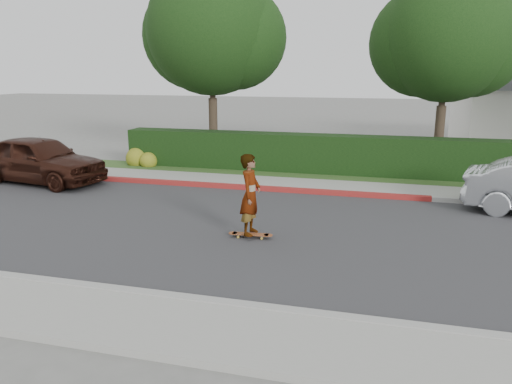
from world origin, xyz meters
TOP-DOWN VIEW (x-y plane):
  - ground at (0.00, 0.00)m, footprint 120.00×120.00m
  - road at (0.00, 0.00)m, footprint 60.00×8.00m
  - curb_near at (0.00, -4.10)m, footprint 60.00×0.20m
  - sidewalk_near at (0.00, -5.00)m, footprint 60.00×1.60m
  - curb_far at (0.00, 4.10)m, footprint 60.00×0.20m
  - curb_red_section at (-5.00, 4.10)m, footprint 12.00×0.21m
  - sidewalk_far at (0.00, 5.00)m, footprint 60.00×1.60m
  - planting_strip at (0.00, 6.60)m, footprint 60.00×1.60m
  - hedge at (-3.00, 7.20)m, footprint 15.00×1.00m
  - flowering_shrub at (-10.01, 6.74)m, footprint 1.40×1.00m
  - tree_left at (-7.51, 8.69)m, footprint 5.99×5.21m
  - tree_center at (1.49, 9.19)m, footprint 5.66×4.84m
  - skateboard at (-3.36, -0.55)m, footprint 1.06×0.29m
  - skateboarder at (-3.36, -0.55)m, footprint 0.49×0.71m
  - car_maroon at (-12.01, 3.26)m, footprint 5.10×2.72m

SIDE VIEW (x-z plane):
  - ground at x=0.00m, z-range 0.00..0.00m
  - road at x=0.00m, z-range 0.00..0.01m
  - planting_strip at x=0.00m, z-range 0.00..0.10m
  - sidewalk_near at x=0.00m, z-range 0.00..0.12m
  - sidewalk_far at x=0.00m, z-range 0.00..0.12m
  - curb_near at x=0.00m, z-range 0.00..0.15m
  - curb_far at x=0.00m, z-range 0.00..0.15m
  - curb_red_section at x=-5.00m, z-range 0.00..0.15m
  - skateboard at x=-3.36m, z-range 0.04..0.14m
  - flowering_shrub at x=-10.01m, z-range -0.12..0.78m
  - hedge at x=-3.00m, z-range 0.00..1.50m
  - car_maroon at x=-12.01m, z-range 0.00..1.65m
  - skateboarder at x=-3.36m, z-range 0.11..2.00m
  - tree_center at x=1.49m, z-range 1.18..8.62m
  - tree_left at x=-7.51m, z-range 1.26..9.26m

